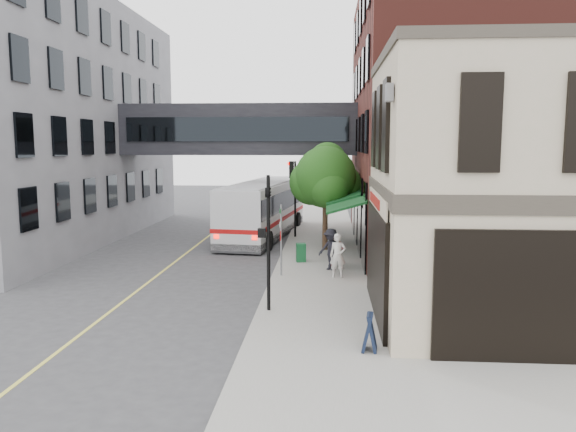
# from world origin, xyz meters

# --- Properties ---
(ground) EXTENTS (120.00, 120.00, 0.00)m
(ground) POSITION_xyz_m (0.00, 0.00, 0.00)
(ground) COLOR #38383A
(ground) RESTS_ON ground
(sidewalk_main) EXTENTS (4.00, 60.00, 0.15)m
(sidewalk_main) POSITION_xyz_m (2.00, 14.00, 0.07)
(sidewalk_main) COLOR gray
(sidewalk_main) RESTS_ON ground
(corner_building) EXTENTS (10.19, 8.12, 8.45)m
(corner_building) POSITION_xyz_m (8.97, 2.00, 4.21)
(corner_building) COLOR #C3AF95
(corner_building) RESTS_ON ground
(brick_building) EXTENTS (13.76, 18.00, 14.00)m
(brick_building) POSITION_xyz_m (9.98, 15.00, 6.99)
(brick_building) COLOR #501F19
(brick_building) RESTS_ON ground
(skyway_bridge) EXTENTS (14.00, 3.18, 3.00)m
(skyway_bridge) POSITION_xyz_m (-3.00, 18.00, 6.50)
(skyway_bridge) COLOR black
(skyway_bridge) RESTS_ON ground
(traffic_signal_near) EXTENTS (0.44, 0.22, 4.60)m
(traffic_signal_near) POSITION_xyz_m (0.37, 2.00, 2.98)
(traffic_signal_near) COLOR black
(traffic_signal_near) RESTS_ON sidewalk_main
(traffic_signal_far) EXTENTS (0.53, 0.28, 4.50)m
(traffic_signal_far) POSITION_xyz_m (0.26, 17.00, 3.34)
(traffic_signal_far) COLOR black
(traffic_signal_far) RESTS_ON sidewalk_main
(street_sign_pole) EXTENTS (0.08, 0.75, 3.00)m
(street_sign_pole) POSITION_xyz_m (0.39, 7.00, 1.93)
(street_sign_pole) COLOR gray
(street_sign_pole) RESTS_ON sidewalk_main
(street_tree) EXTENTS (3.80, 3.20, 5.60)m
(street_tree) POSITION_xyz_m (2.19, 13.22, 3.91)
(street_tree) COLOR #382619
(street_tree) RESTS_ON sidewalk_main
(lane_marking) EXTENTS (0.12, 40.00, 0.01)m
(lane_marking) POSITION_xyz_m (-5.00, 10.00, 0.01)
(lane_marking) COLOR #D8CC4C
(lane_marking) RESTS_ON ground
(bus) EXTENTS (4.26, 12.48, 3.29)m
(bus) POSITION_xyz_m (-1.56, 17.82, 1.84)
(bus) COLOR silver
(bus) RESTS_ON ground
(pedestrian_a) EXTENTS (0.67, 0.44, 1.83)m
(pedestrian_a) POSITION_xyz_m (2.77, 6.84, 1.06)
(pedestrian_a) COLOR silver
(pedestrian_a) RESTS_ON sidewalk_main
(pedestrian_b) EXTENTS (0.84, 0.70, 1.54)m
(pedestrian_b) POSITION_xyz_m (2.79, 8.77, 0.92)
(pedestrian_b) COLOR pink
(pedestrian_b) RESTS_ON sidewalk_main
(pedestrian_c) EXTENTS (1.36, 1.19, 1.83)m
(pedestrian_c) POSITION_xyz_m (2.49, 8.18, 1.07)
(pedestrian_c) COLOR black
(pedestrian_c) RESTS_ON sidewalk_main
(newspaper_box) EXTENTS (0.50, 0.46, 0.87)m
(newspaper_box) POSITION_xyz_m (1.10, 9.83, 0.59)
(newspaper_box) COLOR #124F26
(newspaper_box) RESTS_ON sidewalk_main
(sandwich_board) EXTENTS (0.42, 0.60, 1.01)m
(sandwich_board) POSITION_xyz_m (3.48, -1.50, 0.65)
(sandwich_board) COLOR black
(sandwich_board) RESTS_ON sidewalk_main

